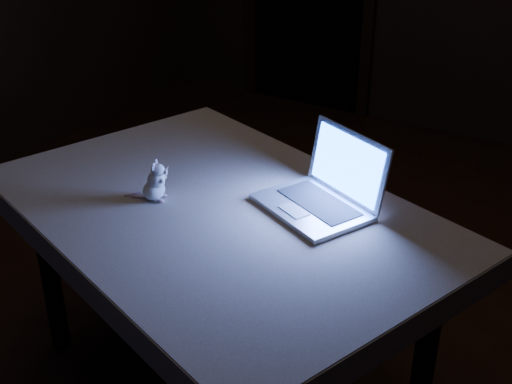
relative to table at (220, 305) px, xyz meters
The scene contains 5 objects.
floor 0.59m from the table, 104.35° to the left, with size 5.00×5.00×0.00m, color black.
table is the anchor object (origin of this frame).
tablecloth 0.35m from the table, 85.73° to the left, with size 1.55×1.03×0.09m, color beige, non-canonical shape.
laptop 0.60m from the table, 27.95° to the left, with size 0.35×0.31×0.24m, color silver, non-canonical shape.
plush_mouse 0.52m from the table, 162.15° to the right, with size 0.10×0.10×0.14m, color silver, non-canonical shape.
Camera 1 is at (1.26, -2.03, 1.87)m, focal length 48.00 mm.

